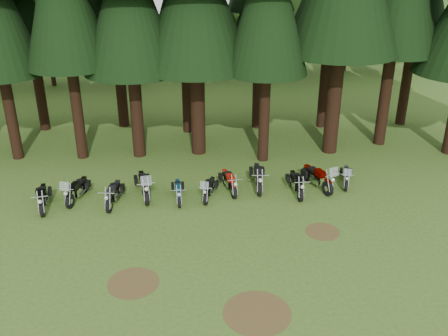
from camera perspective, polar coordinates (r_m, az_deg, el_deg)
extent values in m
plane|color=#385A1F|center=(19.63, -1.17, -8.85)|extent=(120.00, 120.00, 0.00)
cylinder|color=black|center=(28.58, -23.29, 6.19)|extent=(0.58, 0.58, 5.53)
cylinder|color=black|center=(27.41, -16.51, 6.98)|extent=(0.58, 0.58, 5.99)
cylinder|color=black|center=(27.00, -10.01, 6.89)|extent=(0.66, 0.66, 5.57)
cone|color=black|center=(25.92, -10.91, 18.19)|extent=(4.95, 4.95, 6.96)
cylinder|color=black|center=(27.01, -3.02, 7.39)|extent=(0.77, 0.77, 5.70)
cylinder|color=black|center=(26.07, 4.65, 6.72)|extent=(0.55, 0.55, 5.71)
cylinder|color=black|center=(27.63, 12.50, 8.23)|extent=(0.80, 0.80, 6.62)
cylinder|color=black|center=(29.61, 18.01, 8.42)|extent=(0.64, 0.64, 6.35)
cylinder|color=black|center=(32.64, -20.38, 8.77)|extent=(0.60, 0.60, 5.53)
cylinder|color=black|center=(31.88, -11.73, 9.47)|extent=(0.65, 0.65, 5.55)
cylinder|color=black|center=(30.36, -4.29, 9.13)|extent=(0.58, 0.58, 5.52)
cylinder|color=black|center=(31.24, 3.90, 8.79)|extent=(0.66, 0.66, 4.70)
cone|color=black|center=(30.33, 4.15, 17.00)|extent=(4.94, 4.94, 5.87)
cylinder|color=black|center=(31.73, 11.33, 9.44)|extent=(0.53, 0.53, 5.56)
cylinder|color=black|center=(33.63, 20.12, 9.35)|extent=(0.61, 0.61, 5.65)
cylinder|color=black|center=(43.35, -19.07, 10.71)|extent=(0.36, 0.36, 2.80)
sphere|color=#335C20|center=(42.70, -19.77, 15.56)|extent=(6.53, 6.53, 6.53)
sphere|color=#335C20|center=(41.84, -18.32, 14.68)|extent=(4.67, 4.67, 4.67)
cylinder|color=black|center=(42.85, -11.31, 11.24)|extent=(0.36, 0.36, 2.55)
sphere|color=#335C20|center=(42.22, -11.70, 15.73)|extent=(5.95, 5.95, 5.95)
sphere|color=#335C20|center=(41.57, -10.26, 14.88)|extent=(4.25, 4.25, 4.25)
cylinder|color=black|center=(43.96, -2.83, 11.96)|extent=(0.36, 0.36, 2.47)
sphere|color=#335C20|center=(43.36, -2.92, 16.21)|extent=(5.76, 5.76, 5.76)
sphere|color=#335C20|center=(42.88, -1.47, 15.35)|extent=(4.12, 4.12, 4.12)
cylinder|color=black|center=(44.25, 5.98, 12.63)|extent=(0.36, 0.36, 3.52)
sphere|color=#335C20|center=(43.04, 8.41, 17.41)|extent=(5.87, 5.87, 5.87)
cylinder|color=black|center=(47.32, 13.69, 12.51)|extent=(0.36, 0.36, 2.94)
sphere|color=#335C20|center=(46.70, 14.19, 17.20)|extent=(6.86, 6.86, 6.86)
sphere|color=#335C20|center=(46.48, 15.85, 16.14)|extent=(4.90, 4.90, 4.90)
cylinder|color=black|center=(48.87, 18.93, 12.61)|extent=(0.36, 0.36, 3.52)
sphere|color=#335C20|center=(48.09, 21.63, 16.76)|extent=(5.86, 5.86, 5.86)
cylinder|color=#4C3D1E|center=(18.00, -10.33, -12.79)|extent=(1.80, 1.80, 0.01)
cylinder|color=#4C3D1E|center=(20.86, 11.19, -7.15)|extent=(1.40, 1.40, 0.01)
cylinder|color=#4C3D1E|center=(16.57, 3.80, -16.19)|extent=(2.20, 2.20, 0.01)
cylinder|color=black|center=(22.75, -20.07, -4.49)|extent=(0.23, 0.68, 0.66)
cylinder|color=black|center=(24.13, -19.84, -2.74)|extent=(0.23, 0.68, 0.66)
cube|color=silver|center=(23.44, -19.97, -3.34)|extent=(0.38, 0.74, 0.34)
cube|color=black|center=(23.08, -20.14, -2.80)|extent=(0.38, 0.59, 0.24)
cube|color=black|center=(23.51, -20.05, -2.39)|extent=(0.38, 0.59, 0.12)
cylinder|color=black|center=(23.07, -17.20, -3.65)|extent=(0.31, 0.67, 0.66)
cylinder|color=black|center=(24.30, -15.66, -1.96)|extent=(0.31, 0.67, 0.66)
cube|color=silver|center=(23.68, -16.39, -2.54)|extent=(0.46, 0.75, 0.34)
cube|color=black|center=(23.34, -16.72, -2.00)|extent=(0.44, 0.61, 0.24)
cube|color=black|center=(23.73, -16.25, -1.60)|extent=(0.44, 0.61, 0.12)
cube|color=silver|center=(22.45, -17.80, -2.00)|extent=(0.44, 0.24, 0.39)
cylinder|color=black|center=(22.26, -13.00, -4.21)|extent=(0.25, 0.67, 0.66)
cylinder|color=black|center=(23.57, -12.03, -2.41)|extent=(0.25, 0.67, 0.66)
cube|color=silver|center=(22.91, -12.49, -3.03)|extent=(0.39, 0.74, 0.34)
cube|color=black|center=(22.56, -12.72, -2.49)|extent=(0.39, 0.59, 0.24)
cube|color=black|center=(22.97, -12.42, -2.06)|extent=(0.39, 0.59, 0.12)
cylinder|color=black|center=(22.53, -8.85, -3.36)|extent=(0.27, 0.75, 0.74)
cylinder|color=black|center=(24.07, -9.37, -1.49)|extent=(0.27, 0.75, 0.74)
cube|color=silver|center=(23.30, -9.15, -2.11)|extent=(0.43, 0.82, 0.38)
cube|color=black|center=(22.90, -9.14, -1.49)|extent=(0.42, 0.66, 0.27)
cube|color=black|center=(23.38, -9.29, -1.06)|extent=(0.42, 0.66, 0.13)
cube|color=silver|center=(21.79, -8.91, -1.45)|extent=(0.48, 0.21, 0.44)
cylinder|color=black|center=(22.19, -5.15, -3.82)|extent=(0.14, 0.60, 0.59)
cylinder|color=black|center=(23.42, -5.32, -2.21)|extent=(0.14, 0.60, 0.59)
cube|color=silver|center=(22.80, -5.25, -2.76)|extent=(0.26, 0.63, 0.31)
cube|color=navy|center=(22.47, -5.26, -2.27)|extent=(0.28, 0.50, 0.22)
cube|color=black|center=(22.86, -5.30, -1.89)|extent=(0.28, 0.50, 0.11)
cylinder|color=black|center=(22.33, -2.08, -3.53)|extent=(0.29, 0.60, 0.59)
cylinder|color=black|center=(23.54, -1.35, -1.97)|extent=(0.29, 0.60, 0.59)
cube|color=silver|center=(22.93, -1.68, -2.50)|extent=(0.43, 0.68, 0.31)
cube|color=black|center=(22.61, -1.80, -2.00)|extent=(0.40, 0.55, 0.22)
cube|color=black|center=(22.98, -1.58, -1.63)|extent=(0.40, 0.55, 0.11)
cube|color=silver|center=(21.73, -2.26, -2.00)|extent=(0.39, 0.22, 0.36)
cylinder|color=black|center=(22.85, 1.13, -2.74)|extent=(0.24, 0.66, 0.65)
cylinder|color=black|center=(24.16, 0.10, -1.15)|extent=(0.24, 0.66, 0.65)
cube|color=silver|center=(23.51, 0.57, -1.68)|extent=(0.38, 0.72, 0.33)
cube|color=red|center=(23.16, 0.72, -1.13)|extent=(0.38, 0.58, 0.24)
cube|color=black|center=(23.57, 0.42, -0.76)|extent=(0.38, 0.58, 0.12)
cylinder|color=black|center=(23.12, 4.07, -2.36)|extent=(0.22, 0.73, 0.72)
cylinder|color=black|center=(24.64, 3.73, -0.58)|extent=(0.22, 0.73, 0.72)
cube|color=silver|center=(23.88, 3.89, -1.17)|extent=(0.38, 0.79, 0.37)
cube|color=black|center=(23.49, 3.97, -0.57)|extent=(0.38, 0.63, 0.26)
cube|color=black|center=(23.96, 3.86, -0.15)|extent=(0.38, 0.63, 0.13)
cylinder|color=black|center=(22.86, 8.70, -3.02)|extent=(0.15, 0.67, 0.67)
cylinder|color=black|center=(24.21, 7.82, -1.32)|extent=(0.15, 0.67, 0.67)
cube|color=silver|center=(23.53, 8.23, -1.89)|extent=(0.29, 0.71, 0.34)
cube|color=black|center=(23.17, 8.42, -1.34)|extent=(0.31, 0.56, 0.24)
cube|color=black|center=(23.60, 8.15, -0.94)|extent=(0.31, 0.56, 0.12)
cylinder|color=black|center=(23.57, 11.76, -2.30)|extent=(0.38, 0.74, 0.73)
cylinder|color=black|center=(24.80, 9.47, -0.70)|extent=(0.38, 0.74, 0.73)
cube|color=silver|center=(24.17, 10.53, -1.22)|extent=(0.54, 0.83, 0.37)
cube|color=#610400|center=(23.82, 10.94, -0.60)|extent=(0.50, 0.68, 0.26)
cube|color=black|center=(24.21, 10.25, -0.23)|extent=(0.50, 0.68, 0.13)
cube|color=silver|center=(22.91, 12.45, -0.45)|extent=(0.48, 0.28, 0.44)
cylinder|color=black|center=(24.22, 13.77, -1.93)|extent=(0.30, 0.60, 0.59)
cylinder|color=black|center=(25.47, 13.73, -0.57)|extent=(0.30, 0.60, 0.59)
cube|color=silver|center=(24.85, 13.77, -1.02)|extent=(0.43, 0.67, 0.30)
cube|color=black|center=(24.53, 13.85, -0.55)|extent=(0.41, 0.55, 0.21)
cube|color=black|center=(24.92, 13.83, -0.23)|extent=(0.41, 0.55, 0.11)
cube|color=silver|center=(23.64, 13.97, -0.49)|extent=(0.39, 0.22, 0.35)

